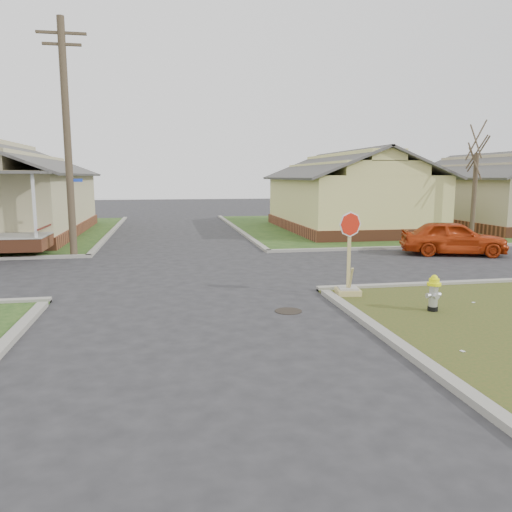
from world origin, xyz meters
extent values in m
plane|color=#242426|center=(0.00, 0.00, 0.00)|extent=(120.00, 120.00, 0.00)
cube|color=#203F16|center=(22.00, 18.00, 0.03)|extent=(37.00, 19.00, 0.05)
cylinder|color=black|center=(2.20, -0.50, 0.01)|extent=(0.64, 0.64, 0.01)
cube|color=brown|center=(10.00, 16.50, 0.30)|extent=(7.20, 11.20, 0.60)
cube|color=#DFDE83|center=(10.00, 16.50, 1.90)|extent=(7.00, 11.00, 2.60)
cube|color=brown|center=(20.00, 16.50, 0.30)|extent=(7.20, 11.20, 0.60)
cube|color=tan|center=(20.00, 16.50, 1.90)|extent=(7.00, 11.00, 2.60)
cylinder|color=#413325|center=(-4.20, 8.90, 4.50)|extent=(0.28, 0.28, 9.00)
cube|color=#413325|center=(-4.20, 8.90, 8.40)|extent=(1.80, 0.10, 0.10)
cube|color=#413325|center=(-4.20, 8.90, 8.00)|extent=(1.40, 0.10, 0.10)
cylinder|color=#413325|center=(14.00, 10.20, 2.15)|extent=(0.22, 0.22, 4.20)
cylinder|color=black|center=(5.47, -1.23, 0.10)|extent=(0.23, 0.23, 0.11)
cylinder|color=silver|center=(5.47, -1.23, 0.40)|extent=(0.20, 0.20, 0.49)
sphere|color=silver|center=(5.47, -1.23, 0.64)|extent=(0.20, 0.20, 0.20)
cylinder|color=#F4FA0D|center=(5.47, -1.23, 0.69)|extent=(0.32, 0.32, 0.06)
cylinder|color=#F4FA0D|center=(5.47, -1.23, 0.76)|extent=(0.23, 0.23, 0.11)
sphere|color=#F4FA0D|center=(5.47, -1.23, 0.82)|extent=(0.16, 0.16, 0.16)
cube|color=tan|center=(4.12, 0.69, 0.12)|extent=(0.61, 0.61, 0.15)
cube|color=#9B998E|center=(4.12, 0.69, 0.22)|extent=(0.49, 0.49, 0.04)
cube|color=tan|center=(4.12, 0.69, 1.18)|extent=(0.09, 0.04, 2.06)
cylinder|color=#B81B0C|center=(4.12, 0.65, 1.92)|extent=(0.55, 0.24, 0.59)
cylinder|color=silver|center=(4.12, 0.66, 1.92)|extent=(0.62, 0.27, 0.67)
imported|color=#B0300C|center=(10.86, 6.71, 0.70)|extent=(4.40, 2.83, 1.39)
camera|label=1|loc=(-0.59, -11.58, 3.14)|focal=35.00mm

